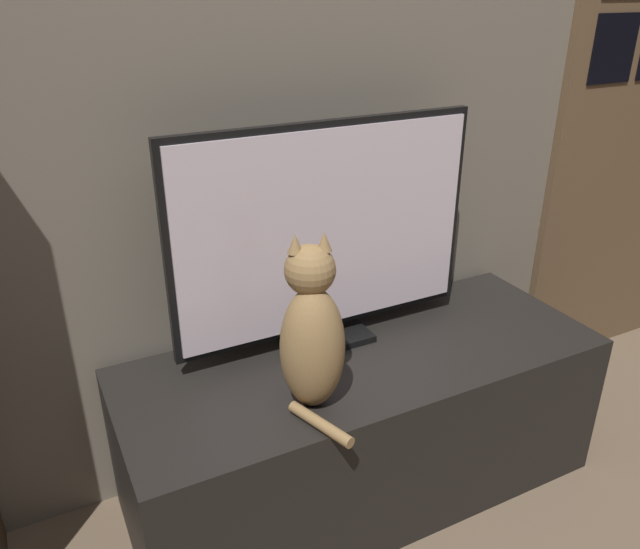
% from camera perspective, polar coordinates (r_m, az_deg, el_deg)
% --- Properties ---
extents(wall_back, '(4.80, 0.05, 2.60)m').
position_cam_1_polar(wall_back, '(1.77, -0.61, 21.24)').
color(wall_back, '#756B5B').
rests_on(wall_back, ground_plane).
extents(tv_stand, '(1.38, 0.54, 0.47)m').
position_cam_1_polar(tv_stand, '(1.91, 3.85, -13.33)').
color(tv_stand, black).
rests_on(tv_stand, ground_plane).
extents(tv, '(0.88, 0.15, 0.64)m').
position_cam_1_polar(tv, '(1.69, 0.55, 3.58)').
color(tv, black).
rests_on(tv, tv_stand).
extents(cat, '(0.19, 0.29, 0.44)m').
position_cam_1_polar(cat, '(1.48, -0.75, -5.48)').
color(cat, '#997547').
rests_on(cat, tv_stand).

